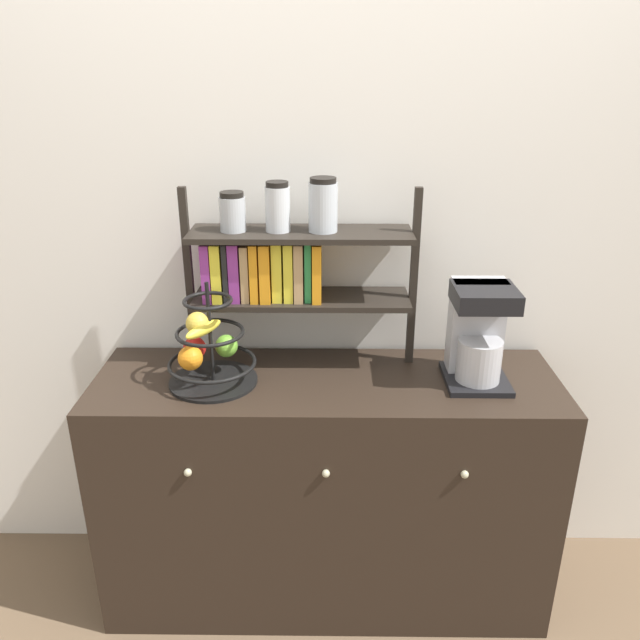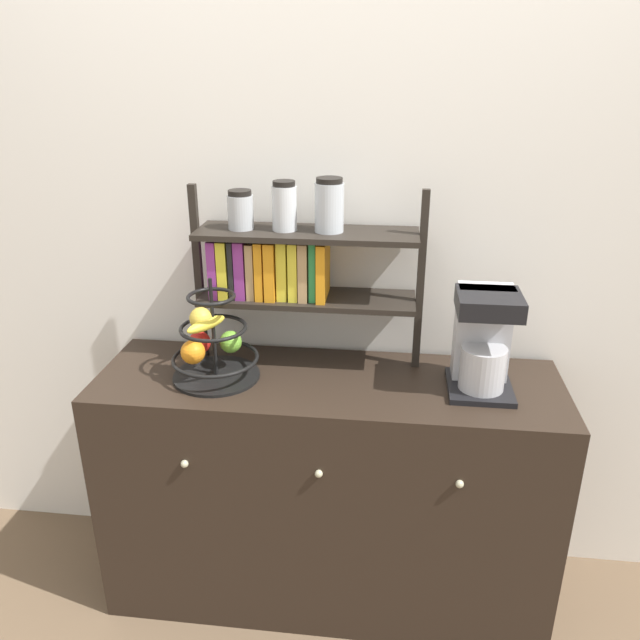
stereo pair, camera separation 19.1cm
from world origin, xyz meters
The scene contains 6 objects.
ground_plane centered at (0.00, 0.00, 0.00)m, with size 12.00×12.00×0.00m, color brown.
wall_back centered at (0.00, 0.51, 1.30)m, with size 7.00×0.05×2.60m, color silver.
sideboard centered at (0.00, 0.23, 0.43)m, with size 1.49×0.48×0.85m.
coffee_maker centered at (0.47, 0.24, 1.01)m, with size 0.19×0.22×0.32m.
fruit_stand centered at (-0.37, 0.21, 0.97)m, with size 0.28×0.28×0.33m.
shelf_hutch centered at (-0.15, 0.37, 1.21)m, with size 0.75×0.20×0.61m.
Camera 1 is at (-0.00, -1.53, 1.79)m, focal length 35.00 mm.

